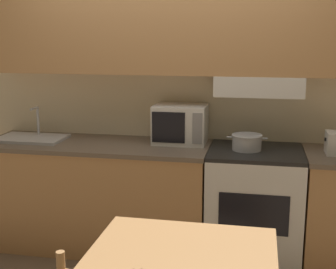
% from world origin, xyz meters
% --- Properties ---
extents(ground_plane, '(16.00, 16.00, 0.00)m').
position_xyz_m(ground_plane, '(0.00, 0.00, 0.00)').
color(ground_plane, brown).
extents(wall_back, '(5.52, 0.38, 2.55)m').
position_xyz_m(wall_back, '(0.02, -0.07, 1.57)').
color(wall_back, beige).
rests_on(wall_back, ground_plane).
extents(lower_counter_main, '(1.90, 0.69, 0.91)m').
position_xyz_m(lower_counter_main, '(-0.62, -0.33, 0.46)').
color(lower_counter_main, tan).
rests_on(lower_counter_main, ground_plane).
extents(lower_counter_right_stub, '(0.49, 0.69, 0.91)m').
position_xyz_m(lower_counter_right_stub, '(1.32, -0.33, 0.46)').
color(lower_counter_right_stub, tan).
rests_on(lower_counter_right_stub, ground_plane).
extents(stove_range, '(0.73, 0.67, 0.91)m').
position_xyz_m(stove_range, '(0.70, -0.33, 0.46)').
color(stove_range, silver).
rests_on(stove_range, ground_plane).
extents(cooking_pot, '(0.32, 0.24, 0.12)m').
position_xyz_m(cooking_pot, '(0.63, -0.34, 0.98)').
color(cooking_pot, '#B7BABF').
rests_on(cooking_pot, stove_range).
extents(microwave, '(0.43, 0.34, 0.32)m').
position_xyz_m(microwave, '(0.08, -0.19, 1.07)').
color(microwave, silver).
rests_on(microwave, lower_counter_main).
extents(sink_basin, '(0.57, 0.37, 0.27)m').
position_xyz_m(sink_basin, '(-1.20, -0.33, 0.93)').
color(sink_basin, '#B7BABF').
rests_on(sink_basin, lower_counter_main).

